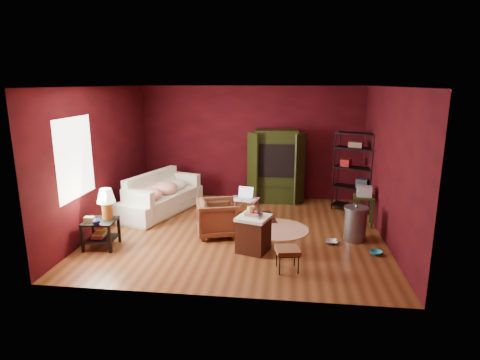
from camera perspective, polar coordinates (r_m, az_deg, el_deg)
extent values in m
cube|color=brown|center=(8.01, -0.17, -7.37)|extent=(5.50, 5.00, 0.02)
cube|color=white|center=(7.48, -0.19, 13.23)|extent=(5.50, 5.00, 0.02)
cube|color=#490A10|center=(10.08, 1.59, 5.30)|extent=(5.50, 0.02, 2.80)
cube|color=#490A10|center=(5.21, -3.59, -2.73)|extent=(5.50, 0.02, 2.80)
cube|color=#490A10|center=(8.41, -19.21, 2.86)|extent=(0.02, 5.00, 2.80)
cube|color=#490A10|center=(7.78, 20.43, 1.94)|extent=(0.02, 5.00, 2.80)
cube|color=white|center=(7.49, -22.42, 2.90)|extent=(0.02, 1.20, 1.40)
imported|color=white|center=(9.17, -11.15, -2.02)|extent=(1.32, 2.28, 0.86)
imported|color=black|center=(7.71, -3.23, -5.17)|extent=(0.87, 0.90, 0.76)
imported|color=silver|center=(7.57, 12.92, -7.96)|extent=(0.25, 0.07, 0.24)
imported|color=#29A7C1|center=(7.32, 18.82, -9.25)|extent=(0.22, 0.12, 0.21)
imported|color=#0D1545|center=(7.30, -19.77, -5.49)|extent=(0.17, 0.17, 0.13)
imported|color=#FEF17C|center=(6.86, 1.58, -4.09)|extent=(0.15, 0.13, 0.13)
cube|color=black|center=(7.53, -19.27, -5.54)|extent=(0.57, 0.57, 0.04)
cube|color=black|center=(7.64, -19.08, -7.88)|extent=(0.54, 0.54, 0.03)
cube|color=black|center=(7.49, -21.52, -7.79)|extent=(0.05, 0.05, 0.50)
cube|color=black|center=(7.31, -18.04, -8.02)|extent=(0.05, 0.05, 0.50)
cube|color=black|center=(7.90, -20.14, -6.55)|extent=(0.05, 0.05, 0.50)
cube|color=black|center=(7.73, -16.82, -6.73)|extent=(0.05, 0.05, 0.50)
cylinder|color=#C46D23|center=(7.52, -18.37, -4.14)|extent=(0.19, 0.19, 0.30)
cone|color=#F2E5C6|center=(7.44, -18.53, -2.12)|extent=(0.34, 0.34, 0.25)
cube|color=olive|center=(7.44, -20.65, -5.31)|extent=(0.17, 0.12, 0.11)
cube|color=#BF3C2F|center=(7.64, -19.42, -7.58)|extent=(0.22, 0.26, 0.03)
cube|color=blue|center=(7.63, -19.37, -7.37)|extent=(0.22, 0.26, 0.03)
cube|color=#D7CB47|center=(7.61, -19.33, -7.15)|extent=(0.22, 0.26, 0.03)
cube|color=white|center=(9.22, -10.74, -2.98)|extent=(1.28, 1.93, 0.38)
cube|color=white|center=(9.34, -12.44, -1.23)|extent=(0.73, 1.75, 0.75)
cube|color=white|center=(8.49, -14.33, -3.17)|extent=(0.77, 0.40, 0.52)
cube|color=white|center=(9.87, -7.76, -0.51)|extent=(0.77, 0.40, 0.52)
ellipsoid|color=#FF4124|center=(8.71, -12.56, -1.99)|extent=(0.62, 0.62, 0.26)
ellipsoid|color=#FF4124|center=(9.10, -10.59, -1.10)|extent=(0.69, 0.69, 0.30)
ellipsoid|color=white|center=(9.49, -8.92, -0.66)|extent=(0.57, 0.57, 0.24)
cube|color=#471E10|center=(7.02, 1.92, -7.86)|extent=(0.61, 0.61, 0.58)
cube|color=white|center=(6.91, 1.94, -5.40)|extent=(0.65, 0.65, 0.05)
cube|color=beige|center=(6.90, 1.95, -5.09)|extent=(0.33, 0.29, 0.02)
cube|color=#5293C0|center=(6.89, 1.95, -4.90)|extent=(0.31, 0.26, 0.02)
cube|color=#DB525E|center=(6.88, 1.95, -4.72)|extent=(0.32, 0.28, 0.02)
cube|color=black|center=(6.87, 2.72, -4.55)|extent=(0.06, 0.17, 0.02)
cube|color=black|center=(6.37, 6.79, -9.89)|extent=(0.42, 0.42, 0.07)
cube|color=black|center=(6.38, 6.78, -10.26)|extent=(0.38, 0.38, 0.02)
cylinder|color=black|center=(6.29, 5.67, -12.02)|extent=(0.02, 0.02, 0.30)
cylinder|color=black|center=(6.34, 8.30, -11.87)|extent=(0.02, 0.02, 0.30)
cylinder|color=black|center=(6.55, 5.24, -10.93)|extent=(0.02, 0.02, 0.30)
cylinder|color=black|center=(6.60, 7.76, -10.81)|extent=(0.02, 0.02, 0.30)
cylinder|color=beige|center=(8.14, 5.33, -6.96)|extent=(1.66, 1.66, 0.01)
cube|color=#4A1813|center=(8.74, 0.83, -5.36)|extent=(1.39, 1.09, 0.01)
cube|color=#BC5565|center=(8.38, 0.54, -2.79)|extent=(0.67, 0.53, 0.03)
cylinder|color=#BC5565|center=(8.39, -1.49, -4.54)|extent=(0.04, 0.04, 0.49)
cylinder|color=#BC5565|center=(8.23, 1.85, -4.91)|extent=(0.04, 0.04, 0.49)
cylinder|color=#BC5565|center=(8.69, -0.71, -3.89)|extent=(0.04, 0.04, 0.49)
cylinder|color=#BC5565|center=(8.53, 2.53, -4.23)|extent=(0.04, 0.04, 0.49)
cube|color=silver|center=(8.40, 0.61, -2.59)|extent=(0.35, 0.28, 0.02)
cube|color=silver|center=(8.47, 0.84, -1.68)|extent=(0.32, 0.13, 0.21)
cube|color=white|center=(8.32, -0.45, -2.79)|extent=(0.21, 0.30, 0.00)
cube|color=white|center=(8.25, 1.25, -2.93)|extent=(0.30, 0.35, 0.00)
cube|color=black|center=(9.82, 5.15, 1.98)|extent=(1.05, 0.60, 1.77)
cube|color=black|center=(9.69, 5.18, 2.95)|extent=(0.86, 0.46, 0.79)
cube|color=black|center=(9.57, 1.81, 1.72)|extent=(0.29, 0.36, 1.68)
cube|color=black|center=(9.59, 8.51, 1.60)|extent=(0.27, 0.38, 1.68)
cube|color=#323538|center=(9.75, 5.16, 2.46)|extent=(0.60, 0.49, 0.49)
cube|color=black|center=(9.52, 5.17, 2.18)|extent=(0.47, 0.03, 0.37)
cube|color=black|center=(9.88, 5.09, -0.72)|extent=(0.86, 0.50, 0.05)
cylinder|color=black|center=(9.37, 13.17, 1.18)|extent=(0.03, 0.03, 1.80)
cylinder|color=black|center=(9.16, 18.16, 0.57)|extent=(0.03, 0.03, 1.80)
cylinder|color=black|center=(9.71, 13.83, 1.57)|extent=(0.03, 0.03, 1.80)
cylinder|color=black|center=(9.51, 18.65, 0.99)|extent=(0.03, 0.03, 1.80)
cube|color=black|center=(9.63, 15.62, -3.55)|extent=(0.96, 0.70, 0.02)
cube|color=black|center=(9.51, 15.79, -0.97)|extent=(0.96, 0.70, 0.02)
cube|color=black|center=(9.41, 15.97, 1.68)|extent=(0.96, 0.70, 0.02)
cube|color=black|center=(9.33, 16.15, 4.38)|extent=(0.96, 0.70, 0.02)
cube|color=black|center=(9.28, 16.28, 6.39)|extent=(0.96, 0.70, 0.02)
cube|color=maroon|center=(9.44, 14.84, 2.41)|extent=(0.28, 0.31, 0.16)
cube|color=#30303D|center=(9.43, 17.01, -0.41)|extent=(0.33, 0.33, 0.20)
cube|color=#7A6149|center=(9.32, 16.18, 4.87)|extent=(0.35, 0.30, 0.12)
cube|color=black|center=(8.57, 17.20, -2.33)|extent=(0.45, 0.45, 0.04)
cube|color=black|center=(8.47, 15.96, -4.53)|extent=(0.05, 0.05, 0.59)
cube|color=black|center=(8.50, 18.31, -4.64)|extent=(0.05, 0.05, 0.59)
cube|color=black|center=(8.81, 15.86, -3.83)|extent=(0.05, 0.05, 0.59)
cube|color=black|center=(8.83, 18.12, -3.94)|extent=(0.05, 0.05, 0.59)
cube|color=silver|center=(8.54, 17.26, -1.54)|extent=(0.31, 0.26, 0.21)
cylinder|color=gray|center=(7.78, 16.05, -6.13)|extent=(0.43, 0.43, 0.60)
cylinder|color=gray|center=(7.68, 16.21, -3.86)|extent=(0.47, 0.47, 0.04)
sphere|color=gray|center=(7.67, 16.23, -3.58)|extent=(0.06, 0.06, 0.06)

